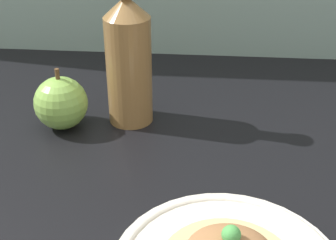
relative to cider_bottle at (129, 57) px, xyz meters
The scene contains 3 objects.
ground_plane 26.55cm from the cider_bottle, 65.72° to the right, with size 180.00×110.00×4.00cm, color black.
cider_bottle is the anchor object (origin of this frame).
apple 13.75cm from the cider_bottle, 162.95° to the right, with size 8.97×8.97×10.69cm.
Camera 1 is at (3.32, -50.11, 40.75)cm, focal length 50.00 mm.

